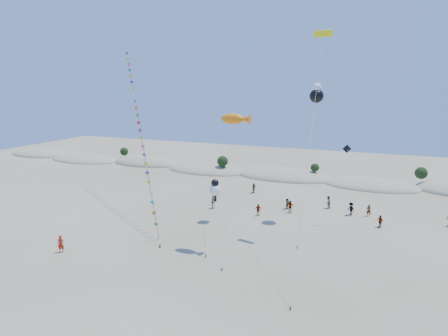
% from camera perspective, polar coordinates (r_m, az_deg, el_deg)
% --- Properties ---
extents(ground, '(160.00, 160.00, 0.00)m').
position_cam_1_polar(ground, '(34.13, -9.61, -18.03)').
color(ground, '#83785A').
rests_on(ground, ground).
extents(dune_ridge, '(145.30, 11.49, 5.57)m').
position_cam_1_polar(dune_ridge, '(73.57, 9.76, -1.29)').
color(dune_ridge, gray).
rests_on(dune_ridge, ground).
extents(kite_train, '(19.14, 21.69, 23.15)m').
position_cam_1_polar(kite_train, '(53.85, -12.82, 6.47)').
color(kite_train, '#3F2D1E').
rests_on(kite_train, ground).
extents(fish_kite, '(3.16, 6.54, 14.46)m').
position_cam_1_polar(fish_kite, '(38.66, 1.80, 7.45)').
color(fish_kite, '#3F2D1E').
rests_on(fish_kite, ground).
extents(cartoon_kite_low, '(4.10, 10.91, 5.63)m').
position_cam_1_polar(cartoon_kite_low, '(47.90, -1.38, -3.14)').
color(cartoon_kite_low, '#3F2D1E').
rests_on(cartoon_kite_low, ground).
extents(cartoon_kite_high, '(2.00, 11.21, 17.61)m').
position_cam_1_polar(cartoon_kite_high, '(48.75, 13.93, 10.82)').
color(cartoon_kite_high, '#3F2D1E').
rests_on(cartoon_kite_high, ground).
extents(parafoil_kite, '(2.08, 17.32, 23.08)m').
position_cam_1_polar(parafoil_kite, '(43.34, 14.76, 18.37)').
color(parafoil_kite, '#3F2D1E').
rests_on(parafoil_kite, ground).
extents(dark_kite, '(11.12, 11.89, 10.17)m').
position_cam_1_polar(dark_kite, '(45.99, 21.26, -1.25)').
color(dark_kite, '#3F2D1E').
rests_on(dark_kite, ground).
extents(flyer_foreground, '(0.80, 0.69, 1.85)m').
position_cam_1_polar(flyer_foreground, '(43.71, -23.61, -10.57)').
color(flyer_foreground, '#B1220E').
rests_on(flyer_foreground, ground).
extents(beachgoers, '(31.33, 11.62, 1.84)m').
position_cam_1_polar(beachgoers, '(54.18, 12.42, -5.51)').
color(beachgoers, slate).
rests_on(beachgoers, ground).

